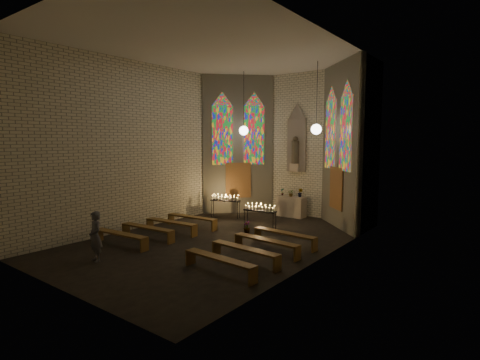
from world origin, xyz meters
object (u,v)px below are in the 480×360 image
Objects in this scene: aisle_flower_pot at (247,227)px; votive_stand_right at (260,209)px; altar at (291,206)px; votive_stand_left at (225,199)px; visitor at (95,236)px.

votive_stand_right reaches higher than aisle_flower_pot.
altar is 3.94m from aisle_flower_pot.
altar is 3.25m from votive_stand_left.
altar is 0.96× the size of votive_stand_right.
aisle_flower_pot is 0.32× the size of votive_stand_right.
visitor reaches higher than votive_stand_left.
votive_stand_left reaches higher than aisle_flower_pot.
aisle_flower_pot is at bearing 84.64° from visitor.
votive_stand_right is (2.75, -1.10, -0.02)m from votive_stand_left.
visitor is at bearing -106.38° from aisle_flower_pot.
votive_stand_left reaches higher than votive_stand_right.
aisle_flower_pot is at bearing -52.70° from votive_stand_left.
visitor is (-1.84, -6.39, -0.12)m from votive_stand_right.
visitor is at bearing -100.94° from votive_stand_left.
altar is 3.01× the size of aisle_flower_pot.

